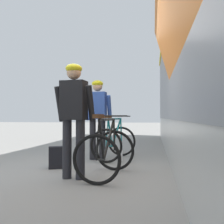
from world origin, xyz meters
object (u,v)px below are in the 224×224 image
at_px(bicycle_far_black, 106,151).
at_px(cyclist_near_in_blue, 97,112).
at_px(water_bottle_near_the_bikes, 121,156).
at_px(water_bottle_by_the_backpack, 58,162).
at_px(bicycle_near_teal, 114,141).
at_px(backpack_on_platform, 56,157).
at_px(cyclist_far_in_dark, 74,110).

bearing_deg(bicycle_far_black, cyclist_near_in_blue, 107.40).
bearing_deg(water_bottle_near_the_bikes, water_bottle_by_the_backpack, -137.67).
xyz_separation_m(cyclist_near_in_blue, bicycle_near_teal, (0.36, 0.11, -0.65)).
bearing_deg(water_bottle_by_the_backpack, backpack_on_platform, -155.29).
distance_m(cyclist_near_in_blue, cyclist_far_in_dark, 1.78).
relative_size(bicycle_near_teal, water_bottle_near_the_bikes, 5.12).
distance_m(cyclist_near_in_blue, water_bottle_near_the_bikes, 1.09).
relative_size(cyclist_far_in_dark, water_bottle_by_the_backpack, 7.47).
bearing_deg(bicycle_near_teal, cyclist_near_in_blue, -162.63).
relative_size(bicycle_near_teal, backpack_on_platform, 2.96).
height_order(backpack_on_platform, water_bottle_near_the_bikes, backpack_on_platform).
bearing_deg(water_bottle_by_the_backpack, water_bottle_near_the_bikes, 42.33).
xyz_separation_m(cyclist_near_in_blue, cyclist_far_in_dark, (0.02, -1.78, 0.00)).
bearing_deg(water_bottle_near_the_bikes, bicycle_far_black, -91.62).
distance_m(backpack_on_platform, water_bottle_near_the_bikes, 1.45).
bearing_deg(bicycle_far_black, water_bottle_by_the_backpack, 151.69).
bearing_deg(water_bottle_by_the_backpack, bicycle_far_black, -28.31).
bearing_deg(cyclist_far_in_dark, bicycle_near_teal, 79.89).
bearing_deg(cyclist_near_in_blue, bicycle_near_teal, 17.37).
height_order(cyclist_near_in_blue, water_bottle_near_the_bikes, cyclist_near_in_blue).
bearing_deg(cyclist_near_in_blue, cyclist_far_in_dark, -89.26).
xyz_separation_m(bicycle_far_black, backpack_on_platform, (-1.04, 0.53, -0.20)).
height_order(cyclist_far_in_dark, bicycle_far_black, cyclist_far_in_dark).
height_order(cyclist_near_in_blue, bicycle_near_teal, cyclist_near_in_blue).
xyz_separation_m(cyclist_far_in_dark, bicycle_near_teal, (0.34, 1.89, -0.65)).
bearing_deg(water_bottle_by_the_backpack, cyclist_near_in_blue, 64.04).
height_order(cyclist_far_in_dark, backpack_on_platform, cyclist_far_in_dark).
distance_m(cyclist_near_in_blue, backpack_on_platform, 1.46).
relative_size(cyclist_near_in_blue, cyclist_far_in_dark, 1.00).
relative_size(cyclist_near_in_blue, bicycle_near_teal, 1.49).
bearing_deg(backpack_on_platform, water_bottle_near_the_bikes, 19.35).
relative_size(cyclist_far_in_dark, bicycle_near_teal, 1.49).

